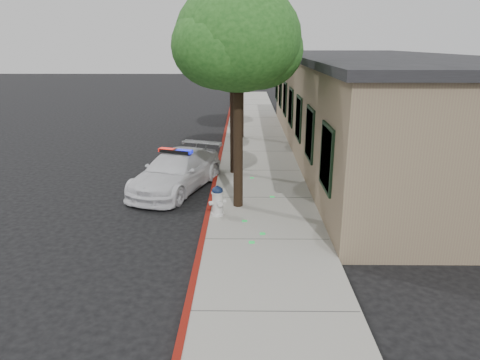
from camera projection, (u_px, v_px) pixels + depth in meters
name	position (u px, v px, depth m)	size (l,w,h in m)	color
ground	(200.00, 244.00, 10.73)	(120.00, 120.00, 0.00)	black
sidewalk	(261.00, 200.00, 13.55)	(3.20, 60.00, 0.15)	gray
red_curb	(211.00, 199.00, 13.56)	(0.14, 60.00, 0.16)	maroon
clapboard_building	(376.00, 106.00, 18.60)	(7.30, 20.89, 4.24)	#847556
police_car	(176.00, 171.00, 14.52)	(3.15, 4.74, 1.40)	white
fire_hydrant	(218.00, 201.00, 12.02)	(0.49, 0.43, 0.85)	silver
street_tree_near	(238.00, 43.00, 11.47)	(3.50, 3.35, 6.13)	black
street_tree_mid	(234.00, 45.00, 14.81)	(3.30, 3.13, 5.98)	black
street_tree_far	(242.00, 40.00, 20.66)	(3.46, 3.29, 6.22)	black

